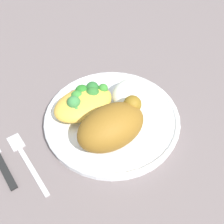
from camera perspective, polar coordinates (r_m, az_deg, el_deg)
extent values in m
plane|color=slate|center=(0.53, 0.00, -2.02)|extent=(2.00, 2.00, 0.00)
cylinder|color=white|center=(0.53, 0.00, -1.55)|extent=(0.25, 0.25, 0.01)
torus|color=white|center=(0.52, 0.00, -1.07)|extent=(0.25, 0.25, 0.01)
ellipsoid|color=#8D601E|center=(0.46, -0.21, -3.08)|extent=(0.12, 0.08, 0.07)
sphere|color=olive|center=(0.47, 4.19, 1.56)|extent=(0.03, 0.03, 0.03)
ellipsoid|color=white|center=(0.52, 5.09, 3.23)|extent=(0.09, 0.09, 0.04)
ellipsoid|color=gold|center=(0.52, -5.87, 1.70)|extent=(0.11, 0.08, 0.04)
sphere|color=#2C6D30|center=(0.53, -4.02, 4.90)|extent=(0.03, 0.03, 0.03)
sphere|color=#3B8C36|center=(0.52, -7.14, 3.10)|extent=(0.02, 0.02, 0.02)
sphere|color=#2A7827|center=(0.53, -6.13, 4.14)|extent=(0.03, 0.03, 0.03)
sphere|color=#32742F|center=(0.52, -3.99, 3.70)|extent=(0.03, 0.03, 0.03)
sphere|color=#31762A|center=(0.51, -7.75, 2.30)|extent=(0.02, 0.02, 0.02)
sphere|color=#3E8643|center=(0.50, -7.80, 1.92)|extent=(0.02, 0.02, 0.02)
sphere|color=#488B3B|center=(0.50, -7.21, 0.36)|extent=(0.02, 0.02, 0.02)
sphere|color=#3A8731|center=(0.53, -1.82, 4.82)|extent=(0.02, 0.02, 0.02)
cube|color=silver|center=(0.49, -15.95, -11.30)|extent=(0.01, 0.11, 0.01)
cube|color=silver|center=(0.53, -19.06, -5.79)|extent=(0.02, 0.03, 0.00)
cube|color=black|center=(0.50, -21.09, -10.96)|extent=(0.02, 0.08, 0.01)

